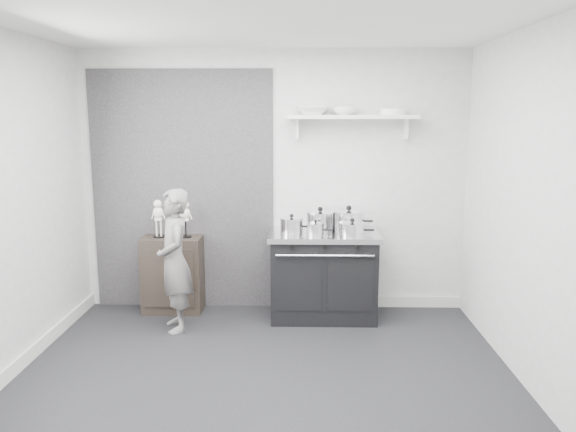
% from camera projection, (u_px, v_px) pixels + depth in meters
% --- Properties ---
extents(ground, '(4.00, 4.00, 0.00)m').
position_uv_depth(ground, '(263.00, 383.00, 4.33)').
color(ground, black).
rests_on(ground, ground).
extents(room_shell, '(4.02, 3.62, 2.71)m').
position_uv_depth(room_shell, '(250.00, 170.00, 4.18)').
color(room_shell, '#B6B6B4').
rests_on(room_shell, ground).
extents(wall_shelf, '(1.30, 0.26, 0.24)m').
position_uv_depth(wall_shelf, '(352.00, 118.00, 5.60)').
color(wall_shelf, silver).
rests_on(wall_shelf, room_shell).
extents(stove, '(1.10, 0.69, 0.88)m').
position_uv_depth(stove, '(323.00, 274.00, 5.69)').
color(stove, black).
rests_on(stove, ground).
extents(side_cabinet, '(0.61, 0.36, 0.79)m').
position_uv_depth(side_cabinet, '(173.00, 274.00, 5.86)').
color(side_cabinet, black).
rests_on(side_cabinet, ground).
extents(child, '(0.48, 0.58, 1.36)m').
position_uv_depth(child, '(175.00, 261.00, 5.30)').
color(child, slate).
rests_on(child, ground).
extents(pot_front_left, '(0.31, 0.23, 0.20)m').
position_uv_depth(pot_front_left, '(292.00, 226.00, 5.54)').
color(pot_front_left, white).
rests_on(pot_front_left, stove).
extents(pot_back_left, '(0.38, 0.29, 0.24)m').
position_uv_depth(pot_back_left, '(320.00, 221.00, 5.71)').
color(pot_back_left, white).
rests_on(pot_back_left, stove).
extents(pot_back_right, '(0.41, 0.32, 0.25)m').
position_uv_depth(pot_back_right, '(349.00, 220.00, 5.71)').
color(pot_back_right, white).
rests_on(pot_back_right, stove).
extents(pot_front_right, '(0.34, 0.25, 0.18)m').
position_uv_depth(pot_front_right, '(352.00, 229.00, 5.43)').
color(pot_front_right, white).
rests_on(pot_front_right, stove).
extents(pot_front_center, '(0.25, 0.17, 0.15)m').
position_uv_depth(pot_front_center, '(316.00, 229.00, 5.46)').
color(pot_front_center, white).
rests_on(pot_front_center, stove).
extents(skeleton_full, '(0.13, 0.08, 0.45)m').
position_uv_depth(skeleton_full, '(158.00, 216.00, 5.76)').
color(skeleton_full, silver).
rests_on(skeleton_full, side_cabinet).
extents(skeleton_torso, '(0.12, 0.08, 0.44)m').
position_uv_depth(skeleton_torso, '(185.00, 216.00, 5.75)').
color(skeleton_torso, silver).
rests_on(skeleton_torso, side_cabinet).
extents(bowl_large, '(0.33, 0.33, 0.08)m').
position_uv_depth(bowl_large, '(312.00, 111.00, 5.59)').
color(bowl_large, white).
rests_on(bowl_large, wall_shelf).
extents(bowl_small, '(0.25, 0.25, 0.08)m').
position_uv_depth(bowl_small, '(344.00, 111.00, 5.58)').
color(bowl_small, white).
rests_on(bowl_small, wall_shelf).
extents(plate_stack, '(0.26, 0.26, 0.06)m').
position_uv_depth(plate_stack, '(393.00, 112.00, 5.57)').
color(plate_stack, white).
rests_on(plate_stack, wall_shelf).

